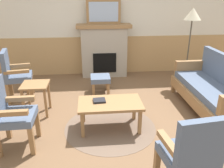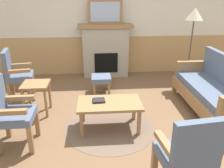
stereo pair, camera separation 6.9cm
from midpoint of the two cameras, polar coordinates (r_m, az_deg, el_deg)
ground_plane at (r=3.79m, az=-0.00°, el=-9.72°), size 14.00×14.00×0.00m
wall_back at (r=5.86m, az=-2.59°, el=15.21°), size 7.20×0.14×2.70m
fireplace at (r=5.73m, az=-2.33°, el=8.37°), size 1.30×0.44×1.28m
framed_picture at (r=5.59m, az=-2.48°, el=17.46°), size 0.80×0.04×0.56m
couch at (r=4.37m, az=22.95°, el=-1.31°), size 0.70×1.80×0.98m
coffee_table at (r=3.50m, az=-1.04°, el=-5.33°), size 0.96×0.56×0.44m
round_rug at (r=3.69m, az=-1.00°, el=-10.62°), size 1.43×1.43×0.01m
book_on_table at (r=3.50m, az=-3.73°, el=-4.09°), size 0.19×0.17×0.03m
footstool at (r=4.81m, az=-3.31°, el=1.10°), size 0.40×0.40×0.36m
armchair_near_fireplace at (r=4.82m, az=-23.45°, el=2.54°), size 0.56×0.56×0.98m
armchair_by_window_left at (r=3.32m, az=-24.64°, el=-6.18°), size 0.49×0.49×0.98m
armchair_front_left at (r=2.43m, az=18.24°, el=-15.96°), size 0.53×0.53×0.98m
side_table at (r=4.12m, az=-18.86°, el=-1.48°), size 0.44×0.44×0.55m
floor_lamp_by_couch at (r=5.38m, az=18.92°, el=15.01°), size 0.36×0.36×1.68m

